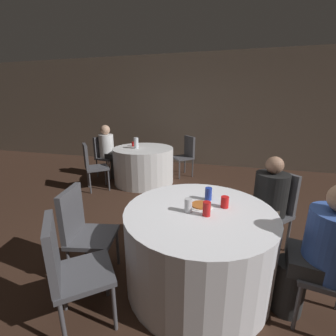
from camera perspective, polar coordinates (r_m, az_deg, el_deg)
ground_plane at (r=2.48m, az=8.21°, el=-25.26°), size 16.00×16.00×0.00m
wall_back at (r=5.99m, az=13.90°, el=13.72°), size 16.00×0.06×2.80m
table_near at (r=2.20m, az=7.60°, el=-19.17°), size 1.32×1.32×0.74m
table_far at (r=4.71m, az=-6.21°, el=0.70°), size 1.23×1.23×0.74m
chair_near_southwest at (r=1.86m, az=-23.92°, el=-21.63°), size 0.56×0.56×0.90m
chair_near_northeast at (r=2.83m, az=25.38°, el=-8.24°), size 0.57×0.57×0.90m
chair_near_west at (r=2.29m, az=-20.98°, el=-13.65°), size 0.47×0.47×0.90m
chair_far_west at (r=5.26m, az=-16.01°, el=3.71°), size 0.46×0.46×0.90m
chair_far_southwest at (r=4.45m, az=-18.87°, el=1.22°), size 0.56×0.56×0.90m
chair_far_northeast at (r=5.11m, az=4.61°, el=3.94°), size 0.56×0.56×0.90m
person_black_shirt at (r=2.69m, az=23.43°, el=-8.67°), size 0.48×0.48×1.10m
person_blue_shirt at (r=2.07m, az=34.15°, el=-17.54°), size 0.52×0.40×1.13m
person_white_shirt at (r=5.14m, az=-14.63°, el=4.06°), size 0.49×0.35×1.16m
pizza_plate_near at (r=2.08m, az=8.36°, el=-9.33°), size 0.21×0.21×0.02m
soda_can_blue at (r=2.20m, az=10.23°, el=-6.46°), size 0.07×0.07×0.12m
soda_can_silver at (r=1.94m, az=5.18°, el=-9.42°), size 0.07×0.07×0.12m
soda_can_red at (r=1.90m, az=9.79°, el=-10.18°), size 0.07×0.07×0.12m
cup_near at (r=2.08m, az=14.22°, el=-8.38°), size 0.07×0.07×0.10m
bottle_far at (r=4.57m, az=-8.09°, el=6.29°), size 0.09×0.09×0.22m
cup_far at (r=4.82m, az=-8.76°, el=6.03°), size 0.07×0.07×0.09m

